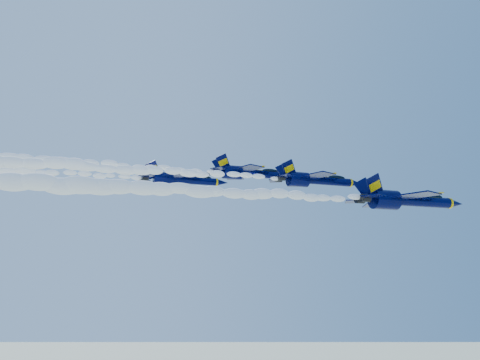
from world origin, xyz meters
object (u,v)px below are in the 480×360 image
object	(u,v)px
jet_third	(249,173)
jet_lead	(406,200)
jet_fourth	(181,179)
jet_second	(315,180)

from	to	relation	value
jet_third	jet_lead	bearing A→B (deg)	-41.81
jet_third	jet_fourth	distance (m)	14.12
jet_lead	jet_fourth	world-z (taller)	jet_fourth
jet_second	jet_fourth	size ratio (longest dim) A/B	0.97
jet_lead	jet_second	world-z (taller)	jet_second
jet_lead	jet_third	bearing A→B (deg)	138.19
jet_lead	jet_second	bearing A→B (deg)	136.35
jet_lead	jet_fourth	size ratio (longest dim) A/B	1.17
jet_lead	jet_third	distance (m)	27.30
jet_second	jet_third	xyz separation A→B (m)	(-9.25, 7.65, 2.18)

